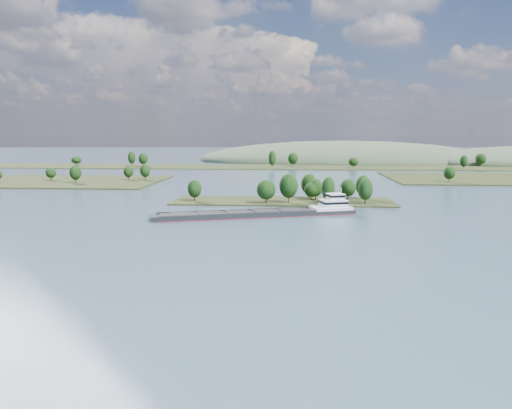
{
  "coord_description": "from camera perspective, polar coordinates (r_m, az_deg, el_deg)",
  "views": [
    {
      "loc": [
        4.44,
        -46.1,
        32.0
      ],
      "look_at": [
        -8.57,
        130.0,
        6.0
      ],
      "focal_mm": 35.0,
      "sensor_mm": 36.0,
      "label": 1
    }
  ],
  "objects": [
    {
      "name": "back_shoreline",
      "position": [
        446.95,
        4.51,
        4.33
      ],
      "size": [
        900.0,
        60.0,
        16.26
      ],
      "color": "black",
      "rests_on": "ground"
    },
    {
      "name": "ground",
      "position": [
        169.21,
        2.65,
        -2.53
      ],
      "size": [
        1800.0,
        1800.0,
        0.0
      ],
      "primitive_type": "plane",
      "color": "#394E62",
      "rests_on": "ground"
    },
    {
      "name": "tree_island",
      "position": [
        226.83,
        4.66,
        1.23
      ],
      "size": [
        100.0,
        30.0,
        14.18
      ],
      "color": "black",
      "rests_on": "ground"
    },
    {
      "name": "hill_west",
      "position": [
        549.85,
        10.05,
        4.91
      ],
      "size": [
        320.0,
        160.0,
        44.0
      ],
      "primitive_type": "ellipsoid",
      "color": "#3A4B34",
      "rests_on": "ground"
    },
    {
      "name": "cargo_barge",
      "position": [
        190.46,
        1.58,
        -0.89
      ],
      "size": [
        77.51,
        32.97,
        10.61
      ],
      "color": "black",
      "rests_on": "ground"
    }
  ]
}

